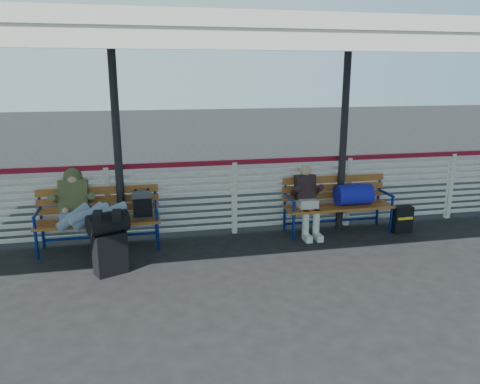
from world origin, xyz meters
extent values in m
plane|color=black|center=(0.00, 0.00, 0.00)|extent=(60.00, 60.00, 0.00)
cube|color=silver|center=(0.00, 1.90, 0.60)|extent=(12.00, 0.04, 1.04)
cube|color=maroon|center=(0.00, 1.90, 1.20)|extent=(12.00, 0.06, 0.08)
cube|color=silver|center=(0.00, 0.90, 3.08)|extent=(12.60, 3.60, 0.16)
cube|color=silver|center=(0.00, -0.85, 2.95)|extent=(12.60, 0.06, 0.30)
cylinder|color=black|center=(-1.80, 1.75, 1.50)|extent=(0.12, 0.12, 3.00)
cylinder|color=black|center=(1.80, 1.75, 1.50)|extent=(0.12, 0.12, 3.00)
cube|color=black|center=(-1.93, 0.65, 0.28)|extent=(0.47, 0.39, 0.56)
cylinder|color=black|center=(-1.93, 0.65, 0.70)|extent=(0.58, 0.47, 0.29)
cube|color=#A56420|center=(-2.13, 1.55, 0.45)|extent=(1.80, 0.50, 0.04)
cube|color=#A56420|center=(-2.13, 1.81, 0.72)|extent=(1.80, 0.10, 0.40)
cylinder|color=navy|center=(-2.98, 1.35, 0.23)|extent=(0.04, 0.04, 0.45)
cylinder|color=navy|center=(-1.28, 1.35, 0.23)|extent=(0.04, 0.04, 0.45)
cylinder|color=navy|center=(-2.98, 1.82, 0.45)|extent=(0.04, 0.04, 0.90)
cylinder|color=navy|center=(-1.28, 1.82, 0.45)|extent=(0.04, 0.04, 0.90)
cube|color=#4B4E53|center=(-1.48, 1.55, 0.67)|extent=(0.29, 0.18, 0.41)
cube|color=#A56420|center=(1.69, 1.55, 0.45)|extent=(1.80, 0.50, 0.04)
cube|color=#A56420|center=(1.69, 1.81, 0.72)|extent=(1.80, 0.10, 0.40)
cylinder|color=navy|center=(0.84, 1.35, 0.23)|extent=(0.04, 0.04, 0.45)
cylinder|color=navy|center=(2.54, 1.35, 0.23)|extent=(0.04, 0.04, 0.45)
cylinder|color=navy|center=(0.84, 1.82, 0.45)|extent=(0.04, 0.04, 0.90)
cylinder|color=navy|center=(2.54, 1.82, 0.45)|extent=(0.04, 0.04, 0.90)
cylinder|color=#131094|center=(1.94, 1.55, 0.64)|extent=(0.59, 0.35, 0.35)
cube|color=#8395B0|center=(-2.48, 1.55, 0.54)|extent=(0.36, 0.26, 0.18)
cube|color=#3F4826|center=(-2.48, 1.75, 0.80)|extent=(0.42, 0.38, 0.53)
sphere|color=#3F4826|center=(-2.48, 1.85, 1.08)|extent=(0.28, 0.28, 0.28)
sphere|color=tan|center=(-2.48, 1.81, 1.07)|extent=(0.21, 0.21, 0.21)
cube|color=black|center=(-2.05, 0.59, 0.82)|extent=(0.11, 0.27, 0.10)
cube|color=black|center=(-1.81, 0.59, 0.82)|extent=(0.11, 0.27, 0.10)
cube|color=beige|center=(1.14, 1.55, 0.53)|extent=(0.30, 0.24, 0.16)
cube|color=black|center=(1.14, 1.69, 0.78)|extent=(0.32, 0.23, 0.42)
sphere|color=tan|center=(1.14, 1.71, 1.05)|extent=(0.19, 0.19, 0.19)
cylinder|color=beige|center=(1.05, 1.37, 0.24)|extent=(0.11, 0.11, 0.46)
cylinder|color=beige|center=(1.23, 1.37, 0.24)|extent=(0.11, 0.11, 0.46)
cube|color=silver|center=(1.05, 1.27, 0.05)|extent=(0.10, 0.24, 0.10)
cube|color=silver|center=(1.23, 1.27, 0.05)|extent=(0.10, 0.24, 0.10)
cube|color=black|center=(2.74, 1.35, 0.22)|extent=(0.32, 0.18, 0.45)
cube|color=yellow|center=(2.74, 1.25, 0.27)|extent=(0.27, 0.02, 0.04)
camera|label=1|loc=(-1.47, -5.37, 2.58)|focal=35.00mm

